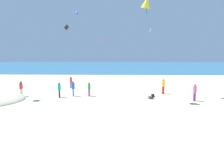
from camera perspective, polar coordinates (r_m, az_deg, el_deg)
The scene contains 15 objects.
ground_plane at distance 22.29m, azimuth 0.33°, elevation -5.15°, with size 120.00×120.00×0.00m, color beige.
ocean_water at distance 68.95m, azimuth 1.27°, elevation 2.77°, with size 120.00×60.00×0.05m, color teal.
beach_chair_far_left at distance 18.83m, azimuth 12.29°, elevation -6.77°, with size 0.81×0.80×0.51m.
person_0 at distance 24.69m, azimuth -12.75°, elevation -2.06°, with size 0.31×0.31×1.55m.
person_1 at distance 21.25m, azimuth 15.76°, elevation -3.26°, with size 0.48×0.48×1.71m.
person_2 at distance 19.50m, azimuth -7.19°, elevation -4.29°, with size 0.41×0.41×1.50m.
person_3 at distance 21.63m, azimuth -26.61°, elevation -3.67°, with size 0.35×0.35×1.63m.
person_4 at distance 19.49m, azimuth -16.20°, elevation -4.37°, with size 0.43×0.43×1.58m.
person_5 at distance 19.10m, azimuth 24.49°, elevation -4.80°, with size 0.46×0.46×1.65m.
person_6 at distance 19.84m, azimuth -12.09°, elevation -4.03°, with size 0.40×0.40×1.60m.
kite_yellow at distance 17.42m, azimuth 10.76°, elevation 21.39°, with size 1.16×1.32×1.59m.
kite_blue at distance 45.80m, azimuth -10.96°, elevation 18.61°, with size 0.86×1.05×1.90m.
kite_black at distance 20.33m, azimuth -14.05°, elevation 14.07°, with size 0.58×0.27×1.08m.
kite_red at distance 30.70m, azimuth -3.34°, elevation 10.73°, with size 0.46×0.43×0.79m.
kite_white at distance 41.56m, azimuth 11.90°, elevation 13.41°, with size 0.32×0.84×1.13m.
Camera 1 is at (0.52, -11.83, 4.50)m, focal length 29.18 mm.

